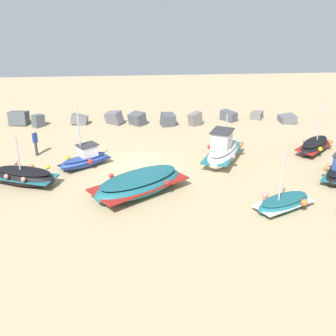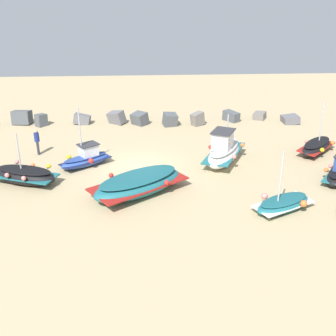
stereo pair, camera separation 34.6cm
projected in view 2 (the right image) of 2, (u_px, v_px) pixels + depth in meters
ground_plane at (138, 167)px, 24.95m from camera, size 57.20×57.20×0.00m
fishing_boat_0 at (86, 159)px, 24.86m from camera, size 3.22×2.77×3.68m
fishing_boat_2 at (224, 151)px, 25.28m from camera, size 3.38×4.63×2.92m
fishing_boat_3 at (25, 175)px, 22.61m from camera, size 3.90×2.59×2.86m
fishing_boat_4 at (283, 204)px, 19.93m from camera, size 3.36×2.51×3.13m
fishing_boat_5 at (139, 184)px, 21.51m from camera, size 5.49×4.78×1.00m
fishing_boat_9 at (316, 147)px, 26.83m from camera, size 3.31×3.32×3.46m
person_walking at (37, 140)px, 26.40m from camera, size 0.32×0.32×1.67m
breakwater_rocks at (136, 119)px, 32.67m from camera, size 25.18×2.67×1.28m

